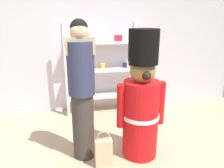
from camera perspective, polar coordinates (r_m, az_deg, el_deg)
name	(u,v)px	position (r m, az deg, el deg)	size (l,w,h in m)	color
back_wall	(81,44)	(4.22, -8.15, 10.46)	(6.40, 0.12, 2.60)	silver
merchandise_shelf	(102,68)	(4.12, -2.60, 4.17)	(1.39, 0.35, 1.71)	white
teddy_bear_guard	(141,103)	(2.80, 7.66, -4.84)	(0.64, 0.48, 1.66)	red
person_shopper	(82,90)	(2.69, -7.94, -1.54)	(0.34, 0.33, 1.77)	#38332D
shopping_bag	(104,152)	(2.82, -2.22, -17.44)	(0.21, 0.10, 0.48)	#C1AD89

